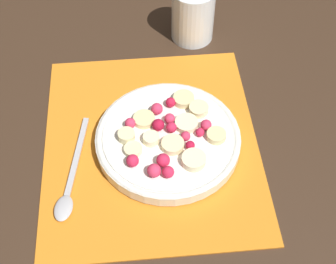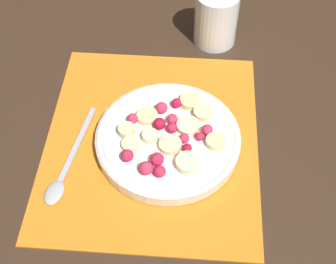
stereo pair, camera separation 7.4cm
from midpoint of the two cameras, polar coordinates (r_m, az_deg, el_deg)
name	(u,v)px [view 2 (the right image)]	position (r m, az deg, el deg)	size (l,w,h in m)	color
ground_plane	(152,141)	(0.77, 0.75, -1.27)	(3.00, 3.00, 0.00)	#382619
placemat	(152,140)	(0.77, 0.75, -1.14)	(0.40, 0.35, 0.01)	orange
fruit_bowl	(168,138)	(0.75, 2.84, -0.91)	(0.23, 0.23, 0.04)	silver
spoon	(63,173)	(0.74, -9.86, -5.19)	(0.19, 0.05, 0.01)	#B2B2B7
drinking_glass	(216,18)	(0.92, 8.23, 13.49)	(0.08, 0.08, 0.11)	white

